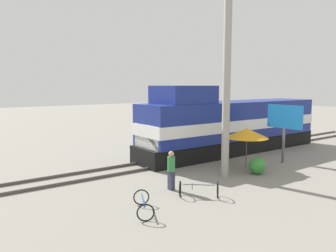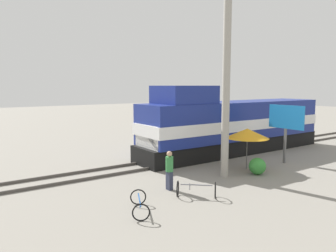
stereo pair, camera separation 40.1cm
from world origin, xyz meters
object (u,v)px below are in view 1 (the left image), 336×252
(utility_pole, at_px, (227,69))
(bicycle, at_px, (199,189))
(person_bystander, at_px, (171,169))
(vendor_umbrella, at_px, (247,133))
(billboard_sign, at_px, (285,120))
(locomotive, at_px, (229,125))
(bicycle_spare, at_px, (143,204))

(utility_pole, distance_m, bicycle, 6.27)
(person_bystander, distance_m, bicycle, 1.63)
(vendor_umbrella, relative_size, bicycle, 1.43)
(billboard_sign, relative_size, person_bystander, 1.98)
(locomotive, bearing_deg, utility_pole, -48.16)
(vendor_umbrella, relative_size, person_bystander, 1.34)
(person_bystander, bearing_deg, locomotive, 117.66)
(bicycle_spare, bearing_deg, vendor_umbrella, 40.65)
(person_bystander, bearing_deg, bicycle_spare, -57.26)
(bicycle, bearing_deg, bicycle_spare, -46.05)
(vendor_umbrella, height_order, bicycle_spare, vendor_umbrella)
(utility_pole, relative_size, bicycle, 6.52)
(person_bystander, relative_size, bicycle_spare, 1.01)
(billboard_sign, height_order, bicycle, billboard_sign)
(locomotive, relative_size, person_bystander, 8.54)
(person_bystander, xyz_separation_m, bicycle, (1.47, 0.35, -0.61))
(bicycle, distance_m, bicycle_spare, 2.78)
(vendor_umbrella, distance_m, bicycle_spare, 8.55)
(locomotive, bearing_deg, bicycle_spare, -61.13)
(billboard_sign, relative_size, bicycle, 2.11)
(locomotive, distance_m, billboard_sign, 4.10)
(billboard_sign, xyz_separation_m, bicycle_spare, (1.82, -11.09, -2.30))
(vendor_umbrella, xyz_separation_m, person_bystander, (0.57, -5.67, -1.06))
(billboard_sign, bearing_deg, bicycle, -78.23)
(billboard_sign, bearing_deg, vendor_umbrella, -96.04)
(locomotive, xyz_separation_m, billboard_sign, (4.01, 0.52, 0.67))
(vendor_umbrella, xyz_separation_m, bicycle_spare, (2.14, -8.10, -1.70))
(person_bystander, distance_m, bicycle_spare, 2.96)
(bicycle, bearing_deg, person_bystander, -124.63)
(locomotive, height_order, bicycle, locomotive)
(utility_pole, distance_m, bicycle_spare, 8.09)
(vendor_umbrella, bearing_deg, bicycle_spare, -75.22)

